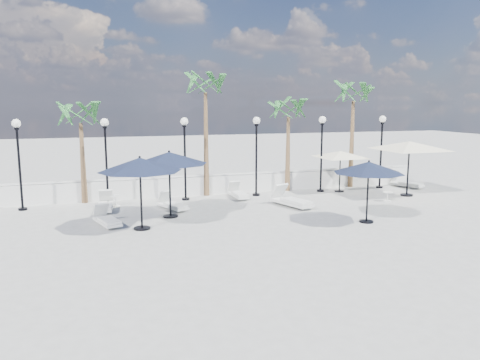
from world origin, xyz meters
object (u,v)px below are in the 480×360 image
object	(u,v)px
parasol_navy_right	(369,168)
parasol_cream_sq_a	(410,142)
lounger_3	(238,193)
lounger_4	(105,205)
parasol_navy_left	(169,158)
lounger_6	(292,200)
parasol_navy_mid	(140,165)
lounger_2	(107,219)
parasol_cream_sq_b	(341,151)
lounger_5	(172,204)
lounger_7	(406,183)

from	to	relation	value
parasol_navy_right	parasol_cream_sq_a	distance (m)	6.19
lounger_3	lounger_4	bearing A→B (deg)	-173.93
parasol_navy_left	parasol_cream_sq_a	distance (m)	11.78
lounger_6	parasol_navy_mid	xyz separation A→B (m)	(-6.65, -1.81, 2.06)
lounger_3	lounger_4	size ratio (longest dim) A/B	0.92
lounger_4	parasol_navy_right	size ratio (longest dim) A/B	0.72
lounger_4	lounger_2	bearing A→B (deg)	-85.14
parasol_navy_right	parasol_cream_sq_a	world-z (taller)	parasol_cream_sq_a
lounger_4	parasol_navy_mid	distance (m)	4.24
parasol_cream_sq_b	lounger_4	bearing A→B (deg)	-176.04
lounger_4	parasol_navy_right	bearing A→B (deg)	-23.12
parasol_navy_mid	parasol_cream_sq_a	distance (m)	13.24
lounger_5	lounger_7	world-z (taller)	lounger_7
lounger_4	lounger_5	distance (m)	2.83
lounger_3	parasol_cream_sq_a	distance (m)	8.63
lounger_7	lounger_5	bearing A→B (deg)	162.60
lounger_3	lounger_5	bearing A→B (deg)	-157.75
lounger_4	parasol_cream_sq_a	xyz separation A→B (m)	(14.20, -1.15, 2.42)
lounger_5	lounger_4	bearing A→B (deg)	143.75
parasol_cream_sq_b	lounger_7	bearing A→B (deg)	0.25
lounger_3	parasol_cream_sq_b	world-z (taller)	parasol_cream_sq_b
parasol_cream_sq_a	lounger_6	bearing A→B (deg)	-175.16
parasol_navy_mid	parasol_navy_right	world-z (taller)	parasol_navy_mid
lounger_5	parasol_navy_mid	distance (m)	3.86
parasol_navy_left	parasol_navy_mid	size ratio (longest dim) A/B	1.02
parasol_cream_sq_b	parasol_navy_mid	bearing A→B (deg)	-157.54
lounger_3	lounger_7	xyz separation A→B (m)	(9.50, -0.00, 0.00)
parasol_cream_sq_b	parasol_navy_left	bearing A→B (deg)	-162.98
lounger_5	parasol_navy_right	bearing A→B (deg)	-55.50
lounger_2	lounger_3	world-z (taller)	lounger_3
parasol_cream_sq_a	lounger_4	bearing A→B (deg)	175.39
lounger_2	parasol_cream_sq_a	xyz separation A→B (m)	(14.21, 1.41, 2.43)
lounger_6	parasol_navy_mid	size ratio (longest dim) A/B	0.77
lounger_2	parasol_cream_sq_b	size ratio (longest dim) A/B	0.41
parasol_navy_left	parasol_navy_right	bearing A→B (deg)	-23.71
parasol_navy_right	parasol_navy_left	bearing A→B (deg)	156.29
lounger_7	parasol_cream_sq_b	bearing A→B (deg)	156.22
lounger_6	parasol_navy_right	bearing A→B (deg)	-82.81
lounger_2	parasol_navy_right	distance (m)	9.95
lounger_6	lounger_7	distance (m)	8.21
lounger_5	parasol_navy_right	size ratio (longest dim) A/B	0.68
lounger_6	parasol_navy_right	world-z (taller)	parasol_navy_right
parasol_cream_sq_b	lounger_6	bearing A→B (deg)	-146.44
lounger_3	parasol_navy_mid	bearing A→B (deg)	-140.58
parasol_navy_mid	parasol_cream_sq_b	world-z (taller)	parasol_navy_mid
lounger_3	parasol_navy_left	distance (m)	5.12
lounger_7	parasol_navy_left	xyz separation A→B (m)	(-13.20, -2.81, 2.13)
lounger_2	parasol_navy_mid	xyz separation A→B (m)	(1.18, -0.94, 2.11)
lounger_7	parasol_cream_sq_b	world-z (taller)	parasol_cream_sq_b
lounger_3	lounger_4	distance (m)	6.21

